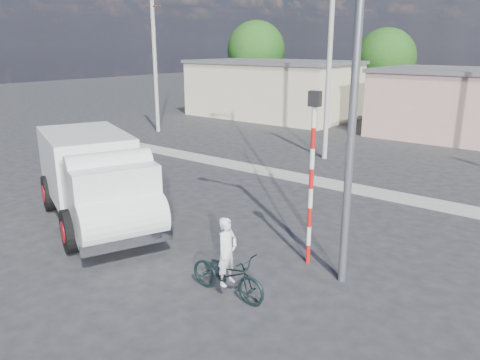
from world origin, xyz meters
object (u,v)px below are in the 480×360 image
Objects in this scene: truck at (96,178)px; cyclist at (227,264)px; traffic_pole at (312,165)px; bicycle at (227,274)px; streetlight at (349,66)px.

cyclist is (5.89, -0.86, -0.72)m from truck.
traffic_pole is at bearing 36.89° from truck.
streetlight is at bearing -35.27° from bicycle.
bicycle is 5.19m from streetlight.
bicycle is (5.89, -0.86, -0.97)m from truck.
traffic_pole is 2.56m from streetlight.
streetlight is (7.41, 1.35, 3.47)m from truck.
truck is 6.03m from bicycle.
truck is at bearing -169.64° from streetlight.
cyclist is 3.16m from traffic_pole.
truck reaches higher than bicycle.
streetlight reaches higher than bicycle.
bicycle is 3.31m from traffic_pole.
streetlight is (0.94, -0.30, 2.37)m from traffic_pole.
cyclist is at bearing 14.27° from truck.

